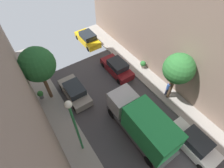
# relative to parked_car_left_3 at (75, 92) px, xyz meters

# --- Properties ---
(sidewalk_right) EXTENTS (2.00, 44.00, 0.15)m
(sidewalk_right) POSITION_rel_parked_car_left_3_xyz_m (7.70, -11.43, -0.64)
(sidewalk_right) COLOR gray
(sidewalk_right) RESTS_ON ground
(parked_car_left_3) EXTENTS (1.78, 4.20, 1.57)m
(parked_car_left_3) POSITION_rel_parked_car_left_3_xyz_m (0.00, 0.00, 0.00)
(parked_car_left_3) COLOR gray
(parked_car_left_3) RESTS_ON ground
(parked_car_right_0) EXTENTS (1.78, 4.20, 1.57)m
(parked_car_right_0) POSITION_rel_parked_car_left_3_xyz_m (5.40, -9.89, 0.00)
(parked_car_right_0) COLOR white
(parked_car_right_0) RESTS_ON ground
(parked_car_right_1) EXTENTS (1.78, 4.20, 1.57)m
(parked_car_right_1) POSITION_rel_parked_car_left_3_xyz_m (5.40, 0.46, 0.00)
(parked_car_right_1) COLOR maroon
(parked_car_right_1) RESTS_ON ground
(parked_car_right_2) EXTENTS (1.78, 4.20, 1.57)m
(parked_car_right_2) POSITION_rel_parked_car_left_3_xyz_m (5.40, 7.16, 0.00)
(parked_car_right_2) COLOR gold
(parked_car_right_2) RESTS_ON ground
(delivery_truck) EXTENTS (2.26, 6.60, 3.38)m
(delivery_truck) POSITION_rel_parked_car_left_3_xyz_m (2.70, -6.75, 1.07)
(delivery_truck) COLOR #4C4C51
(delivery_truck) RESTS_ON ground
(pedestrian) EXTENTS (0.40, 0.36, 1.72)m
(pedestrian) POSITION_rel_parked_car_left_3_xyz_m (7.62, -4.99, 0.35)
(pedestrian) COLOR #2D334C
(pedestrian) RESTS_ON sidewalk_right
(street_tree_1) EXTENTS (2.65, 2.65, 5.17)m
(street_tree_1) POSITION_rel_parked_car_left_3_xyz_m (7.50, -5.33, 3.25)
(street_tree_1) COLOR brown
(street_tree_1) RESTS_ON sidewalk_right
(street_tree_2) EXTENTS (2.95, 2.95, 5.75)m
(street_tree_2) POSITION_rel_parked_car_left_3_xyz_m (-2.07, 1.24, 3.68)
(street_tree_2) COLOR brown
(street_tree_2) RESTS_ON sidewalk_left
(potted_plant_0) EXTENTS (0.57, 0.57, 0.92)m
(potted_plant_0) POSITION_rel_parked_car_left_3_xyz_m (-2.89, 1.60, -0.05)
(potted_plant_0) COLOR slate
(potted_plant_0) RESTS_ON sidewalk_left
(potted_plant_1) EXTENTS (0.54, 0.54, 0.80)m
(potted_plant_1) POSITION_rel_parked_car_left_3_xyz_m (-3.08, 5.87, -0.14)
(potted_plant_1) COLOR #B2A899
(potted_plant_1) RESTS_ON sidewalk_left
(potted_plant_2) EXTENTS (0.64, 0.64, 0.89)m
(potted_plant_2) POSITION_rel_parked_car_left_3_xyz_m (8.23, -0.69, -0.07)
(potted_plant_2) COLOR #B2A899
(potted_plant_2) RESTS_ON sidewalk_right
(lamp_post) EXTENTS (0.44, 0.44, 6.33)m
(lamp_post) POSITION_rel_parked_car_left_3_xyz_m (-1.90, -5.13, 3.52)
(lamp_post) COLOR #26723F
(lamp_post) RESTS_ON sidewalk_left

